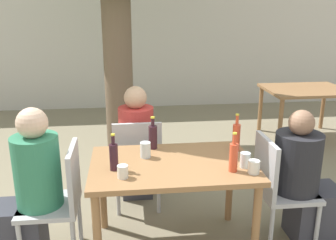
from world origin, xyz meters
TOP-DOWN VIEW (x-y plane):
  - cafe_building_wall at (0.00, 4.50)m, footprint 10.00×0.08m
  - dining_table_front at (0.00, 0.00)m, footprint 1.25×0.82m
  - dining_table_back at (2.25, 2.40)m, footprint 1.15×0.90m
  - patio_chair_0 at (-0.86, 0.00)m, footprint 0.44×0.44m
  - patio_chair_1 at (0.86, 0.00)m, footprint 0.44×0.44m
  - patio_chair_2 at (-0.25, 0.64)m, footprint 0.44×0.44m
  - person_seated_0 at (-1.09, -0.00)m, footprint 0.57×0.34m
  - person_seated_1 at (1.10, -0.00)m, footprint 0.59×0.37m
  - person_seated_2 at (-0.25, 0.88)m, footprint 0.34×0.57m
  - soda_bottle_0 at (0.42, -0.20)m, footprint 0.06×0.06m
  - wine_bottle_1 at (-0.12, 0.32)m, footprint 0.07×0.07m
  - soda_bottle_2 at (0.55, 0.18)m, footprint 0.06×0.06m
  - wine_bottle_3 at (-0.44, -0.08)m, footprint 0.06×0.06m
  - drinking_glass_0 at (-0.20, 0.13)m, footprint 0.08×0.08m
  - drinking_glass_1 at (0.55, -0.25)m, footprint 0.08×0.08m
  - drinking_glass_2 at (-0.38, -0.22)m, footprint 0.08×0.08m
  - drinking_glass_3 at (0.52, -0.14)m, footprint 0.08×0.08m

SIDE VIEW (x-z plane):
  - person_seated_1 at x=1.10m, z-range -0.06..1.08m
  - patio_chair_0 at x=-0.86m, z-range 0.06..0.97m
  - patio_chair_1 at x=0.86m, z-range 0.06..0.97m
  - patio_chair_2 at x=-0.25m, z-range 0.06..0.97m
  - person_seated_2 at x=-0.25m, z-range -0.06..1.12m
  - person_seated_0 at x=-1.09m, z-range -0.06..1.16m
  - dining_table_front at x=0.00m, z-range 0.28..1.03m
  - dining_table_back at x=2.25m, z-range 0.28..1.03m
  - drinking_glass_2 at x=-0.38m, z-range 0.75..0.84m
  - drinking_glass_1 at x=0.55m, z-range 0.75..0.85m
  - drinking_glass_3 at x=0.52m, z-range 0.75..0.86m
  - drinking_glass_0 at x=-0.20m, z-range 0.75..0.87m
  - wine_bottle_1 at x=-0.12m, z-range 0.72..0.99m
  - wine_bottle_3 at x=-0.44m, z-range 0.72..1.00m
  - soda_bottle_0 at x=0.42m, z-range 0.72..1.01m
  - soda_bottle_2 at x=0.55m, z-range 0.71..1.03m
  - cafe_building_wall at x=0.00m, z-range 0.00..2.80m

